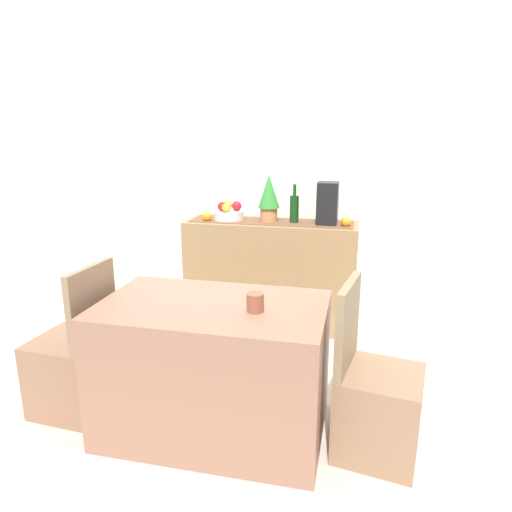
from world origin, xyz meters
TOP-DOWN VIEW (x-y plane):
  - ground_plane at (0.00, 0.00)m, footprint 6.40×6.40m
  - room_wall_rear at (0.00, 1.18)m, footprint 6.40×0.06m
  - sideboard_console at (-0.03, 0.92)m, footprint 1.40×0.42m
  - table_runner at (-0.03, 0.92)m, footprint 1.32×0.32m
  - fruit_bowl at (-0.38, 0.92)m, footprint 0.25×0.25m
  - apple_rear at (-0.31, 0.93)m, footprint 0.08×0.08m
  - apple_center at (-0.41, 0.99)m, footprint 0.08×0.08m
  - apple_front at (-0.38, 0.84)m, footprint 0.07×0.07m
  - apple_right at (-0.43, 0.89)m, footprint 0.07×0.07m
  - wine_bottle at (0.16, 0.92)m, footprint 0.07×0.07m
  - coffee_maker at (0.42, 0.92)m, footprint 0.16×0.18m
  - potted_plant at (-0.04, 0.92)m, footprint 0.17×0.17m
  - orange_loose_end at (0.58, 0.86)m, footprint 0.08×0.08m
  - orange_loose_near_bowl at (-0.54, 0.83)m, footprint 0.07×0.07m
  - dining_table at (-0.04, -0.59)m, footprint 1.18×0.71m
  - coffee_cup at (0.20, -0.63)m, footprint 0.09×0.09m
  - chair_near_window at (-0.89, -0.59)m, footprint 0.43×0.43m
  - chair_by_corner at (0.82, -0.58)m, footprint 0.46×0.46m

SIDE VIEW (x-z plane):
  - ground_plane at x=0.00m, z-range -0.02..0.00m
  - chair_near_window at x=-0.89m, z-range -0.18..0.72m
  - chair_by_corner at x=0.82m, z-range -0.18..0.72m
  - dining_table at x=-0.04m, z-range 0.00..0.74m
  - sideboard_console at x=-0.03m, z-range 0.00..0.88m
  - coffee_cup at x=0.20m, z-range 0.74..0.83m
  - table_runner at x=-0.03m, z-range 0.88..0.89m
  - orange_loose_near_bowl at x=-0.54m, z-range 0.88..0.96m
  - orange_loose_end at x=0.58m, z-range 0.88..0.96m
  - fruit_bowl at x=-0.38m, z-range 0.89..0.96m
  - apple_front at x=-0.38m, z-range 0.96..1.03m
  - apple_right at x=-0.43m, z-range 0.96..1.04m
  - wine_bottle at x=0.16m, z-range 0.85..1.15m
  - apple_center at x=-0.41m, z-range 0.96..1.04m
  - apple_rear at x=-0.31m, z-range 0.96..1.04m
  - coffee_maker at x=0.42m, z-range 0.88..1.22m
  - potted_plant at x=-0.04m, z-range 0.90..1.28m
  - room_wall_rear at x=0.00m, z-range 0.00..2.70m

